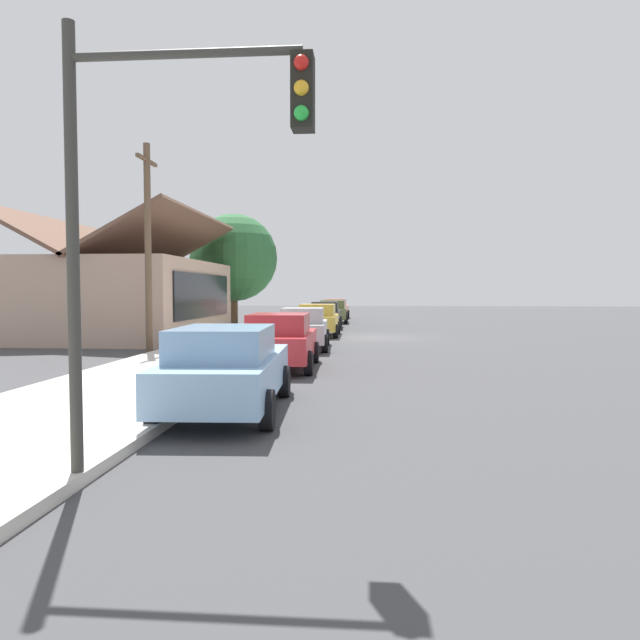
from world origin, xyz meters
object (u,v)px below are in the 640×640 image
shade_tree (234,258)px  traffic_light_main (164,176)px  car_cherry (280,341)px  car_olive (333,311)px  utility_pole_wooden (148,244)px  fire_hydrant_red (316,314)px  car_skyblue (227,368)px  car_silver (304,328)px  car_coral (336,309)px  car_mustard (318,320)px  car_charcoal (325,315)px

shade_tree → traffic_light_main: shade_tree is taller
car_cherry → car_olive: size_ratio=0.96×
traffic_light_main → car_cherry: bearing=1.3°
utility_pole_wooden → fire_hydrant_red: (23.18, -4.00, -3.43)m
car_cherry → traffic_light_main: traffic_light_main is taller
car_skyblue → fire_hydrant_red: size_ratio=6.89×
car_olive → car_skyblue: bearing=178.1°
car_cherry → car_silver: (5.83, -0.02, 0.00)m
car_cherry → car_olive: bearing=-1.6°
car_silver → car_coral: (24.83, 0.11, -0.00)m
car_silver → car_mustard: 6.41m
car_skyblue → car_olive: 30.43m
traffic_light_main → car_olive: bearing=0.3°
car_skyblue → fire_hydrant_red: bearing=-0.6°
car_silver → shade_tree: size_ratio=0.69×
car_cherry → shade_tree: shade_tree is taller
car_skyblue → car_coral: 36.69m
car_charcoal → car_skyblue: bearing=178.2°
car_cherry → utility_pole_wooden: size_ratio=0.59×
car_mustard → car_olive: 12.17m
fire_hydrant_red → car_cherry: bearing=-177.0°
car_cherry → traffic_light_main: 10.51m
car_charcoal → car_coral: same height
car_silver → traffic_light_main: bearing=178.1°
car_olive → shade_tree: 8.58m
shade_tree → traffic_light_main: size_ratio=1.33×
car_charcoal → shade_tree: (0.70, 5.68, 3.45)m
car_silver → car_cherry: bearing=177.1°
car_olive → utility_pole_wooden: size_ratio=0.61×
car_skyblue → car_cherry: size_ratio=1.11×
car_coral → utility_pole_wooden: 27.22m
car_mustard → fire_hydrant_red: size_ratio=6.12×
car_coral → traffic_light_main: traffic_light_main is taller
car_skyblue → fire_hydrant_red: (33.36, 1.35, -0.32)m
car_mustard → car_charcoal: same height
shade_tree → traffic_light_main: bearing=-168.5°
car_olive → traffic_light_main: bearing=178.7°
shade_tree → car_skyblue: bearing=-167.3°
car_cherry → car_mustard: bearing=-1.7°
car_olive → fire_hydrant_red: size_ratio=6.45×
car_skyblue → car_mustard: same height
traffic_light_main → fire_hydrant_red: traffic_light_main is taller
car_coral → shade_tree: size_ratio=0.64×
utility_pole_wooden → fire_hydrant_red: size_ratio=10.56×
car_olive → car_coral: bearing=-0.6°
car_mustard → shade_tree: shade_tree is taller
car_charcoal → traffic_light_main: (-28.51, -0.28, 2.68)m
car_cherry → shade_tree: 20.18m
car_skyblue → traffic_light_main: bearing=-178.6°
car_silver → fire_hydrant_red: (21.50, 1.45, -0.32)m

